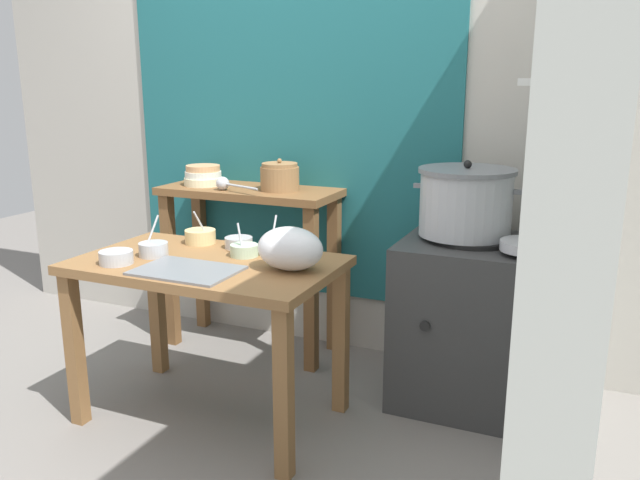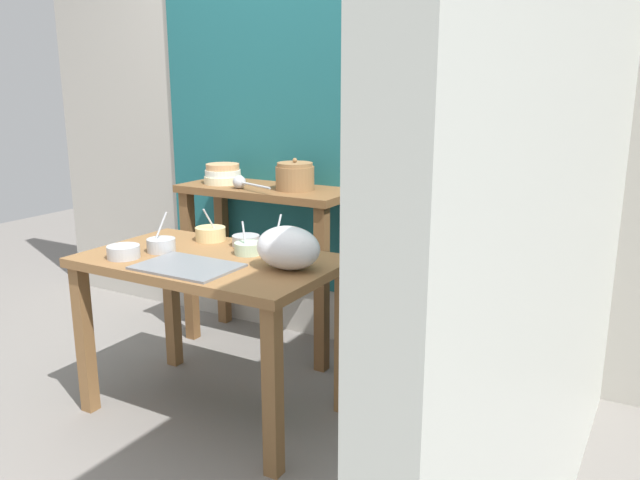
# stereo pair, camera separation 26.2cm
# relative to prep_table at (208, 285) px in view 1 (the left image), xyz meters

# --- Properties ---
(ground_plane) EXTENTS (9.00, 9.00, 0.00)m
(ground_plane) POSITION_rel_prep_table_xyz_m (0.06, -0.08, -0.61)
(ground_plane) COLOR gray
(wall_back) EXTENTS (4.40, 0.12, 2.60)m
(wall_back) POSITION_rel_prep_table_xyz_m (0.14, 1.02, 0.69)
(wall_back) COLOR #B2ADA3
(wall_back) RESTS_ON ground
(wall_right) EXTENTS (0.30, 3.20, 2.60)m
(wall_right) POSITION_rel_prep_table_xyz_m (1.45, 0.12, 0.69)
(wall_right) COLOR silver
(wall_right) RESTS_ON ground
(prep_table) EXTENTS (1.10, 0.66, 0.72)m
(prep_table) POSITION_rel_prep_table_xyz_m (0.00, 0.00, 0.00)
(prep_table) COLOR olive
(prep_table) RESTS_ON ground
(back_shelf_table) EXTENTS (0.96, 0.40, 0.90)m
(back_shelf_table) POSITION_rel_prep_table_xyz_m (-0.22, 0.75, 0.07)
(back_shelf_table) COLOR brown
(back_shelf_table) RESTS_ON ground
(stove_block) EXTENTS (0.60, 0.61, 0.78)m
(stove_block) POSITION_rel_prep_table_xyz_m (0.99, 0.62, -0.23)
(stove_block) COLOR #383838
(stove_block) RESTS_ON ground
(steamer_pot) EXTENTS (0.48, 0.43, 0.34)m
(steamer_pot) POSITION_rel_prep_table_xyz_m (0.95, 0.64, 0.32)
(steamer_pot) COLOR #B7BABF
(steamer_pot) RESTS_ON stove_block
(clay_pot) EXTENTS (0.20, 0.20, 0.17)m
(clay_pot) POSITION_rel_prep_table_xyz_m (-0.04, 0.75, 0.36)
(clay_pot) COLOR olive
(clay_pot) RESTS_ON back_shelf_table
(bowl_stack_enamel) EXTENTS (0.21, 0.21, 0.11)m
(bowl_stack_enamel) POSITION_rel_prep_table_xyz_m (-0.50, 0.74, 0.34)
(bowl_stack_enamel) COLOR beige
(bowl_stack_enamel) RESTS_ON back_shelf_table
(ladle) EXTENTS (0.29, 0.13, 0.07)m
(ladle) POSITION_rel_prep_table_xyz_m (-0.30, 0.64, 0.33)
(ladle) COLOR #B7BABF
(ladle) RESTS_ON back_shelf_table
(serving_tray) EXTENTS (0.40, 0.28, 0.01)m
(serving_tray) POSITION_rel_prep_table_xyz_m (0.02, -0.17, 0.12)
(serving_tray) COLOR slate
(serving_tray) RESTS_ON prep_table
(plastic_bag) EXTENTS (0.27, 0.20, 0.17)m
(plastic_bag) POSITION_rel_prep_table_xyz_m (0.38, 0.02, 0.20)
(plastic_bag) COLOR white
(plastic_bag) RESTS_ON prep_table
(wide_pan) EXTENTS (0.22, 0.22, 0.04)m
(wide_pan) POSITION_rel_prep_table_xyz_m (1.24, 0.47, 0.19)
(wide_pan) COLOR #B7BABF
(wide_pan) RESTS_ON stove_block
(prep_bowl_0) EXTENTS (0.12, 0.12, 0.17)m
(prep_bowl_0) POSITION_rel_prep_table_xyz_m (-0.25, -0.03, 0.14)
(prep_bowl_0) COLOR #B7BABF
(prep_bowl_0) RESTS_ON prep_table
(prep_bowl_1) EXTENTS (0.13, 0.13, 0.05)m
(prep_bowl_1) POSITION_rel_prep_table_xyz_m (0.02, 0.24, 0.14)
(prep_bowl_1) COLOR #B7BABF
(prep_bowl_1) RESTS_ON prep_table
(prep_bowl_2) EXTENTS (0.14, 0.14, 0.05)m
(prep_bowl_2) POSITION_rel_prep_table_xyz_m (-0.31, -0.19, 0.14)
(prep_bowl_2) COLOR #B7BABF
(prep_bowl_2) RESTS_ON prep_table
(prep_bowl_3) EXTENTS (0.12, 0.12, 0.14)m
(prep_bowl_3) POSITION_rel_prep_table_xyz_m (0.11, 0.13, 0.14)
(prep_bowl_3) COLOR #B7D1AD
(prep_bowl_3) RESTS_ON prep_table
(prep_bowl_4) EXTENTS (0.14, 0.14, 0.16)m
(prep_bowl_4) POSITION_rel_prep_table_xyz_m (-0.19, 0.24, 0.15)
(prep_bowl_4) COLOR #E5C684
(prep_bowl_4) RESTS_ON prep_table
(prep_bowl_5) EXTENTS (0.13, 0.13, 0.17)m
(prep_bowl_5) POSITION_rel_prep_table_xyz_m (0.23, 0.19, 0.14)
(prep_bowl_5) COLOR silver
(prep_bowl_5) RESTS_ON prep_table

